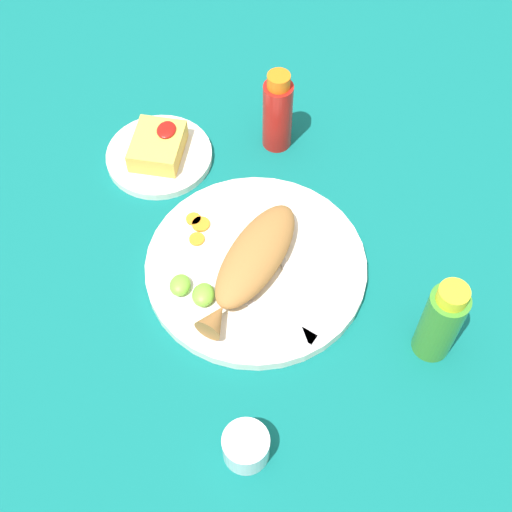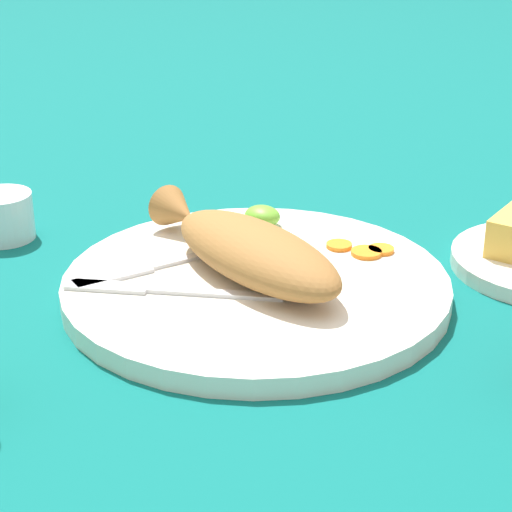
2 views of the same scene
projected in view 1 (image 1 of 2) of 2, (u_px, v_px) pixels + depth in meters
name	position (u px, v px, depth m)	size (l,w,h in m)	color
ground_plane	(256.00, 270.00, 1.09)	(4.00, 4.00, 0.00)	#0C605B
main_plate	(256.00, 266.00, 1.08)	(0.34, 0.34, 0.02)	white
fried_fish	(252.00, 261.00, 1.05)	(0.25, 0.14, 0.05)	#996633
fork_near	(297.00, 299.00, 1.04)	(0.17, 0.10, 0.00)	silver
fork_far	(267.00, 313.00, 1.02)	(0.09, 0.17, 0.00)	silver
carrot_slice_near	(201.00, 224.00, 1.11)	(0.03, 0.03, 0.00)	orange
carrot_slice_mid	(193.00, 219.00, 1.12)	(0.02, 0.02, 0.00)	orange
carrot_slice_far	(197.00, 239.00, 1.10)	(0.02, 0.02, 0.00)	orange
lime_wedge_main	(180.00, 285.00, 1.04)	(0.04, 0.03, 0.02)	#6BB233
lime_wedge_side	(203.00, 295.00, 1.03)	(0.04, 0.03, 0.02)	#6BB233
hot_sauce_bottle_red	(278.00, 113.00, 1.17)	(0.05, 0.05, 0.15)	#B21914
hot_sauce_bottle_green	(441.00, 322.00, 0.96)	(0.05, 0.05, 0.15)	#3D8428
salt_cup	(246.00, 447.00, 0.92)	(0.06, 0.06, 0.05)	silver
side_plate_fries	(159.00, 156.00, 1.20)	(0.18, 0.18, 0.01)	white
fries_pile	(158.00, 146.00, 1.18)	(0.10, 0.08, 0.04)	gold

